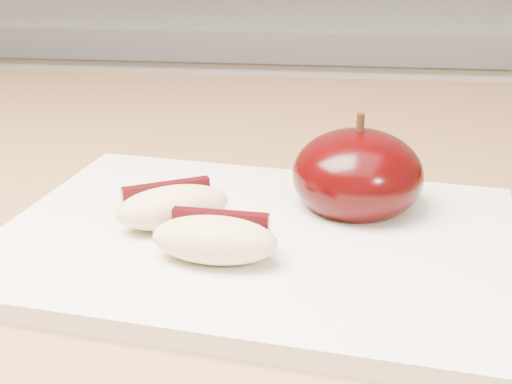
# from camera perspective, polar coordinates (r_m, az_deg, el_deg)

# --- Properties ---
(back_cabinet) EXTENTS (2.40, 0.62, 0.94)m
(back_cabinet) POSITION_cam_1_polar(r_m,az_deg,el_deg) (1.36, 0.80, -5.04)
(back_cabinet) COLOR silver
(back_cabinet) RESTS_ON ground
(cutting_board) EXTENTS (0.32, 0.25, 0.01)m
(cutting_board) POSITION_cam_1_polar(r_m,az_deg,el_deg) (0.41, 0.00, -3.96)
(cutting_board) COLOR silver
(cutting_board) RESTS_ON island_counter
(apple_half) EXTENTS (0.11, 0.11, 0.07)m
(apple_half) POSITION_cam_1_polar(r_m,az_deg,el_deg) (0.44, 8.12, 1.35)
(apple_half) COLOR black
(apple_half) RESTS_ON cutting_board
(apple_wedge_a) EXTENTS (0.07, 0.06, 0.02)m
(apple_wedge_a) POSITION_cam_1_polar(r_m,az_deg,el_deg) (0.42, -6.71, -1.15)
(apple_wedge_a) COLOR #D6BC87
(apple_wedge_a) RESTS_ON cutting_board
(apple_wedge_b) EXTENTS (0.07, 0.04, 0.02)m
(apple_wedge_b) POSITION_cam_1_polar(r_m,az_deg,el_deg) (0.38, -3.28, -3.75)
(apple_wedge_b) COLOR #D6BC87
(apple_wedge_b) RESTS_ON cutting_board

